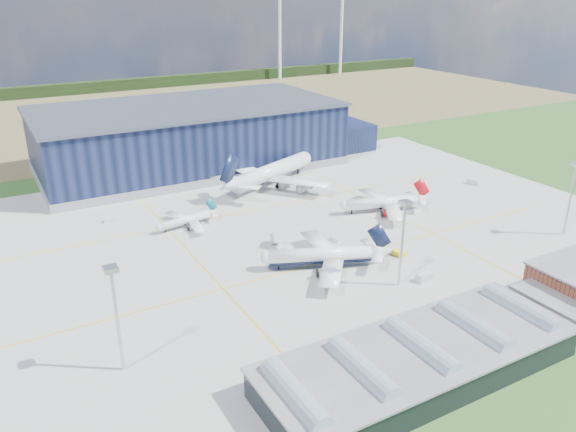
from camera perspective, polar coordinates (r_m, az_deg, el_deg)
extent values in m
plane|color=#2E5620|center=(163.45, 1.71, -3.38)|extent=(600.00, 600.00, 0.00)
cube|color=gray|center=(171.27, -0.01, -2.11)|extent=(220.00, 160.00, 0.06)
cube|color=yellow|center=(155.84, 3.61, -4.73)|extent=(180.00, 0.40, 0.02)
cube|color=yellow|center=(191.71, -3.67, 0.58)|extent=(180.00, 0.40, 0.02)
cube|color=yellow|center=(160.11, -9.43, -4.24)|extent=(0.40, 120.00, 0.02)
cube|color=yellow|center=(192.49, 10.43, 0.34)|extent=(0.40, 120.00, 0.02)
cube|color=olive|center=(361.35, -16.83, 10.00)|extent=(600.00, 220.00, 0.01)
cube|color=black|center=(437.94, -19.41, 12.23)|extent=(600.00, 8.00, 8.00)
cylinder|color=white|center=(475.05, -0.84, 17.90)|extent=(2.40, 2.40, 70.00)
cylinder|color=white|center=(506.42, 5.44, 18.07)|extent=(2.40, 2.40, 70.00)
cube|color=black|center=(241.00, -10.06, 7.92)|extent=(120.00, 60.00, 25.00)
cube|color=gray|center=(243.86, -9.89, 5.44)|extent=(121.00, 61.00, 3.20)
cube|color=#474D5B|center=(238.21, -10.27, 10.95)|extent=(122.00, 62.00, 1.20)
cube|color=black|center=(270.00, 5.04, 8.28)|extent=(24.00, 30.00, 12.00)
cube|color=black|center=(115.53, 13.21, -14.26)|extent=(65.00, 22.00, 6.00)
cube|color=slate|center=(113.69, 13.36, -12.96)|extent=(66.00, 23.00, 0.50)
cube|color=slate|center=(142.38, 25.42, -8.50)|extent=(10.00, 18.00, 6.00)
cylinder|color=#96A9B9|center=(99.79, 0.72, -17.79)|extent=(4.40, 18.00, 4.40)
cylinder|color=#96A9B9|center=(105.98, 7.53, -15.26)|extent=(4.40, 18.00, 4.40)
cylinder|color=#96A9B9|center=(113.58, 13.37, -12.88)|extent=(4.40, 18.00, 4.40)
cylinder|color=#96A9B9|center=(122.31, 18.33, -10.70)|extent=(4.40, 18.00, 4.40)
cylinder|color=#96A9B9|center=(131.95, 22.54, -8.77)|extent=(4.40, 18.00, 4.40)
cylinder|color=#BABEC2|center=(114.19, -16.92, -10.31)|extent=(0.70, 0.70, 22.00)
cube|color=#BABEC2|center=(108.64, -17.59, -5.17)|extent=(2.60, 2.60, 1.00)
cylinder|color=#BABEC2|center=(142.32, 11.49, -3.01)|extent=(0.70, 0.70, 22.00)
cube|color=#BABEC2|center=(137.91, 11.85, 1.32)|extent=(2.60, 2.60, 1.00)
cylinder|color=#BABEC2|center=(189.03, 26.72, 1.38)|extent=(0.70, 0.70, 22.00)
cube|color=yellow|center=(162.17, 11.21, -3.74)|extent=(3.22, 4.16, 1.53)
cube|color=silver|center=(168.78, 4.82, -2.36)|extent=(2.73, 3.37, 1.27)
cube|color=silver|center=(228.49, 18.31, 3.33)|extent=(3.67, 4.96, 2.07)
cube|color=silver|center=(190.90, -17.72, -0.39)|extent=(3.35, 2.55, 1.31)
cube|color=silver|center=(150.18, 13.71, -6.05)|extent=(4.58, 2.37, 2.15)
cube|color=silver|center=(164.67, -1.26, -2.55)|extent=(3.25, 5.41, 3.24)
imported|color=#99999E|center=(146.75, 20.64, -7.86)|extent=(3.59, 2.52, 1.13)
imported|color=#99999E|center=(137.46, 16.84, -9.44)|extent=(3.92, 1.72, 1.25)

